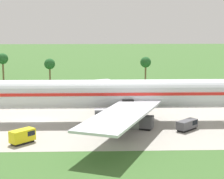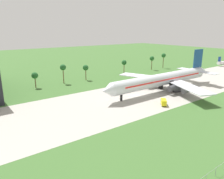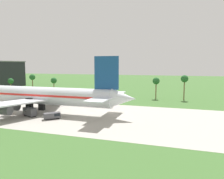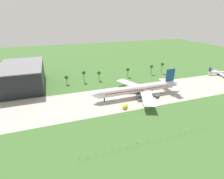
{
  "view_description": "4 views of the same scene",
  "coord_description": "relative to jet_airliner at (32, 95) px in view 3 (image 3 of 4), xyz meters",
  "views": [
    {
      "loc": [
        13.33,
        -89.06,
        22.27
      ],
      "look_at": [
        16.3,
        -1.42,
        7.29
      ],
      "focal_mm": 65.0,
      "sensor_mm": 36.0,
      "label": 1
    },
    {
      "loc": [
        -71.63,
        -74.64,
        31.7
      ],
      "look_at": [
        -16.71,
        -1.42,
        6.29
      ],
      "focal_mm": 35.0,
      "sensor_mm": 36.0,
      "label": 2
    },
    {
      "loc": [
        71.22,
        -68.22,
        17.41
      ],
      "look_at": [
        49.32,
        -1.42,
        9.45
      ],
      "focal_mm": 35.0,
      "sensor_mm": 36.0,
      "label": 3
    },
    {
      "loc": [
        -46.02,
        -118.15,
        61.84
      ],
      "look_at": [
        -2.86,
        5.0,
        6.0
      ],
      "focal_mm": 28.0,
      "sensor_mm": 36.0,
      "label": 4
    }
  ],
  "objects": [
    {
      "name": "jet_airliner",
      "position": [
        0.0,
        0.0,
        0.0
      ],
      "size": [
        79.01,
        59.28,
        20.22
      ],
      "color": "silver",
      "rests_on": "ground_plane"
    },
    {
      "name": "palm_tree_row",
      "position": [
        -0.72,
        46.54,
        2.4
      ],
      "size": [
        110.4,
        3.6,
        12.39
      ],
      "color": "brown",
      "rests_on": "ground_plane"
    },
    {
      "name": "catering_van",
      "position": [
        13.54,
        -7.39,
        -5.09
      ],
      "size": [
        5.08,
        5.03,
        2.08
      ],
      "color": "black",
      "rests_on": "ground_plane"
    },
    {
      "name": "baggage_tug",
      "position": [
        3.69,
        -6.28,
        -4.67
      ],
      "size": [
        5.85,
        3.85,
        2.91
      ],
      "color": "black",
      "rests_on": "ground_plane"
    }
  ]
}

